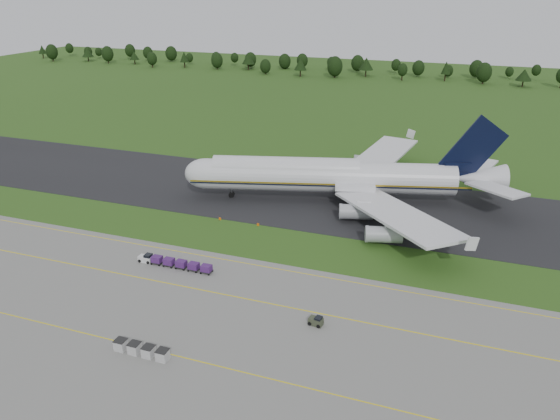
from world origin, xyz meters
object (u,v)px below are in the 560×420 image
at_px(uld_row, 141,350).
at_px(baggage_train, 174,263).
at_px(aircraft, 334,176).
at_px(utility_cart, 316,321).
at_px(edge_markers, 239,222).

bearing_deg(uld_row, baggage_train, 110.17).
bearing_deg(aircraft, uld_row, -98.75).
xyz_separation_m(aircraft, utility_cart, (11.30, -54.10, -5.78)).
height_order(aircraft, utility_cart, aircraft).
relative_size(uld_row, edge_markers, 0.89).
bearing_deg(baggage_train, edge_markers, 82.12).
distance_m(uld_row, edge_markers, 49.33).
bearing_deg(edge_markers, baggage_train, -97.88).
distance_m(utility_cart, uld_row, 27.37).
relative_size(utility_cart, uld_row, 0.27).
height_order(utility_cart, uld_row, uld_row).
height_order(aircraft, uld_row, aircraft).
xyz_separation_m(baggage_train, edge_markers, (3.27, 23.61, -0.66)).
relative_size(baggage_train, utility_cart, 6.57).
xyz_separation_m(baggage_train, utility_cart, (31.42, -9.21, -0.27)).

